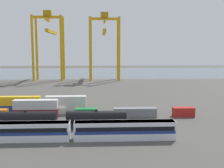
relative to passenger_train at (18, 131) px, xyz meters
The scene contains 15 objects.
ground_plane 63.70m from the passenger_train, 84.92° to the left, with size 420.00×420.00×0.00m, color #4C4944.
harbour_water 173.48m from the passenger_train, 88.14° to the left, with size 400.00×110.00×0.01m, color slate.
passenger_train is the anchor object (origin of this frame).
freight_tank_row 9.01m from the passenger_train, 95.43° to the left, with size 48.64×3.06×4.52m.
shipping_container_2 18.87m from the passenger_train, 92.32° to the left, with size 12.10×2.44×2.60m, color maroon.
shipping_container_3 18.93m from the passenger_train, 92.32° to the left, with size 12.10×2.44×2.60m, color silver.
shipping_container_4 22.99m from the passenger_train, 55.08° to the left, with size 6.04×2.44×2.60m, color #197538.
shipping_container_5 32.99m from the passenger_train, 34.83° to the left, with size 12.10×2.44×2.60m, color slate.
shipping_container_6 45.11m from the passenger_train, 24.68° to the left, with size 6.04×2.44×2.60m, color #AD211C.
shipping_container_9 25.52m from the passenger_train, 105.36° to the left, with size 12.10×2.44×2.60m, color #1C4299.
shipping_container_10 25.57m from the passenger_train, 105.36° to the left, with size 12.10×2.44×2.60m, color gold.
shipping_container_11 25.55m from the passenger_train, 74.40° to the left, with size 12.10×2.44×2.60m, color silver.
shipping_container_12 25.60m from the passenger_train, 74.40° to the left, with size 12.10×2.44×2.60m, color silver.
gantry_crane_west 122.05m from the passenger_train, 97.17° to the left, with size 18.86×35.68×43.27m.
gantry_crane_central 123.51m from the passenger_train, 80.35° to the left, with size 19.36×40.20×42.40m.
Camera 1 is at (11.38, -78.12, 18.83)m, focal length 42.74 mm.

